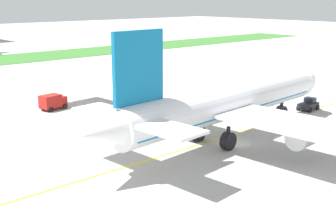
# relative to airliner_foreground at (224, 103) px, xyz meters

# --- Properties ---
(ground_plane) EXTENTS (600.00, 600.00, 0.00)m
(ground_plane) POSITION_rel_airliner_foreground_xyz_m (0.36, -1.92, -5.44)
(ground_plane) COLOR #ADAAA5
(ground_plane) RESTS_ON ground
(apron_taxi_line) EXTENTS (280.00, 0.36, 0.01)m
(apron_taxi_line) POSITION_rel_airliner_foreground_xyz_m (0.36, 1.10, -5.43)
(apron_taxi_line) COLOR yellow
(apron_taxi_line) RESTS_ON ground
(airliner_foreground) EXTENTS (47.35, 74.92, 16.01)m
(airliner_foreground) POSITION_rel_airliner_foreground_xyz_m (0.00, 0.00, 0.00)
(airliner_foreground) COLOR white
(airliner_foreground) RESTS_ON ground
(pushback_tug) EXTENTS (5.81, 2.88, 2.17)m
(pushback_tug) POSITION_rel_airliner_foreground_xyz_m (24.60, 1.75, -4.44)
(pushback_tug) COLOR #26262B
(pushback_tug) RESTS_ON ground
(service_truck_fuel_bowser) EXTENTS (4.93, 3.34, 2.70)m
(service_truck_fuel_bowser) POSITION_rel_airliner_foreground_xyz_m (-8.99, 32.12, -3.96)
(service_truck_fuel_bowser) COLOR #B21E19
(service_truck_fuel_bowser) RESTS_ON ground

